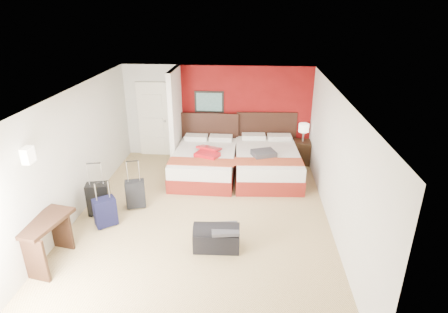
# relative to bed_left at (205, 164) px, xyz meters

# --- Properties ---
(ground) EXTENTS (6.50, 6.50, 0.00)m
(ground) POSITION_rel_bed_left_xyz_m (0.18, -1.93, -0.32)
(ground) COLOR tan
(ground) RESTS_ON ground
(room_walls) EXTENTS (5.02, 6.52, 2.50)m
(room_walls) POSITION_rel_bed_left_xyz_m (-1.22, -0.51, 0.94)
(room_walls) COLOR silver
(room_walls) RESTS_ON ground
(red_accent_panel) EXTENTS (3.50, 0.04, 2.50)m
(red_accent_panel) POSITION_rel_bed_left_xyz_m (0.93, 1.30, 0.93)
(red_accent_panel) COLOR maroon
(red_accent_panel) RESTS_ON ground
(partition_wall) EXTENTS (0.12, 1.20, 2.50)m
(partition_wall) POSITION_rel_bed_left_xyz_m (-0.82, 0.68, 0.93)
(partition_wall) COLOR silver
(partition_wall) RESTS_ON ground
(entry_door) EXTENTS (0.82, 0.06, 2.05)m
(entry_door) POSITION_rel_bed_left_xyz_m (-1.57, 1.27, 0.71)
(entry_door) COLOR silver
(entry_door) RESTS_ON ground
(bed_left) EXTENTS (1.51, 2.14, 0.63)m
(bed_left) POSITION_rel_bed_left_xyz_m (0.00, 0.00, 0.00)
(bed_left) COLOR white
(bed_left) RESTS_ON ground
(bed_right) EXTENTS (1.64, 2.26, 0.66)m
(bed_right) POSITION_rel_bed_left_xyz_m (1.52, 0.09, 0.01)
(bed_right) COLOR white
(bed_right) RESTS_ON ground
(red_suitcase_open) EXTENTS (0.79, 0.90, 0.09)m
(red_suitcase_open) POSITION_rel_bed_left_xyz_m (0.10, -0.10, 0.36)
(red_suitcase_open) COLOR #B50F18
(red_suitcase_open) RESTS_ON bed_left
(jacket_bundle) EXTENTS (0.63, 0.57, 0.12)m
(jacket_bundle) POSITION_rel_bed_left_xyz_m (1.42, -0.21, 0.40)
(jacket_bundle) COLOR #3D3E43
(jacket_bundle) RESTS_ON bed_right
(nightstand) EXTENTS (0.49, 0.49, 0.62)m
(nightstand) POSITION_rel_bed_left_xyz_m (2.47, 0.97, -0.01)
(nightstand) COLOR black
(nightstand) RESTS_ON ground
(table_lamp) EXTENTS (0.33, 0.33, 0.47)m
(table_lamp) POSITION_rel_bed_left_xyz_m (2.47, 0.97, 0.54)
(table_lamp) COLOR white
(table_lamp) RESTS_ON nightstand
(suitcase_black) EXTENTS (0.48, 0.36, 0.65)m
(suitcase_black) POSITION_rel_bed_left_xyz_m (-1.90, -1.96, 0.01)
(suitcase_black) COLOR black
(suitcase_black) RESTS_ON ground
(suitcase_charcoal) EXTENTS (0.44, 0.34, 0.58)m
(suitcase_charcoal) POSITION_rel_bed_left_xyz_m (-1.25, -1.64, -0.03)
(suitcase_charcoal) COLOR black
(suitcase_charcoal) RESTS_ON ground
(suitcase_navy) EXTENTS (0.47, 0.44, 0.56)m
(suitcase_navy) POSITION_rel_bed_left_xyz_m (-1.62, -2.37, -0.04)
(suitcase_navy) COLOR black
(suitcase_navy) RESTS_ON ground
(duffel_bag) EXTENTS (0.81, 0.45, 0.40)m
(duffel_bag) POSITION_rel_bed_left_xyz_m (0.56, -2.91, -0.12)
(duffel_bag) COLOR black
(duffel_bag) RESTS_ON ground
(jacket_draped) EXTENTS (0.52, 0.46, 0.06)m
(jacket_draped) POSITION_rel_bed_left_xyz_m (0.71, -2.96, 0.12)
(jacket_draped) COLOR #38373D
(jacket_draped) RESTS_ON duffel_bag
(desk) EXTENTS (0.67, 1.05, 0.81)m
(desk) POSITION_rel_bed_left_xyz_m (-2.13, -3.50, 0.09)
(desk) COLOR black
(desk) RESTS_ON ground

